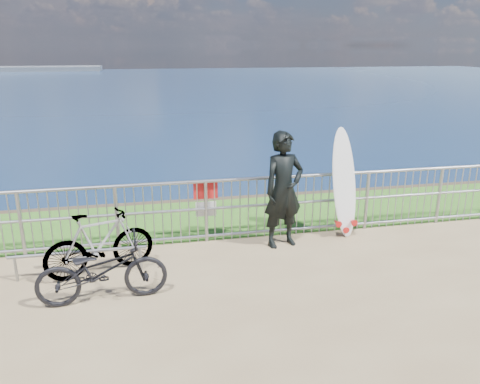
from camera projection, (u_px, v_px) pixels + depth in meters
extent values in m
plane|color=#306E1E|center=(224.00, 217.00, 9.38)|extent=(120.00, 120.00, 0.00)
cube|color=brown|center=(217.00, 298.00, 11.25)|extent=(120.00, 0.30, 5.00)
plane|color=navy|center=(150.00, 89.00, 92.46)|extent=(260.00, 260.00, 0.00)
cylinder|color=#909398|center=(234.00, 180.00, 8.02)|extent=(10.00, 0.06, 0.06)
cylinder|color=#909398|center=(234.00, 207.00, 8.17)|extent=(10.00, 0.05, 0.05)
cylinder|color=#909398|center=(235.00, 234.00, 8.32)|extent=(10.00, 0.05, 0.05)
cylinder|color=#909398|center=(21.00, 225.00, 7.52)|extent=(0.06, 0.06, 1.10)
cylinder|color=#909398|center=(117.00, 218.00, 7.80)|extent=(0.06, 0.06, 1.10)
cylinder|color=#909398|center=(206.00, 212.00, 8.09)|extent=(0.06, 0.06, 1.10)
cylinder|color=#909398|center=(289.00, 206.00, 8.38)|extent=(0.06, 0.06, 1.10)
cylinder|color=#909398|center=(367.00, 201.00, 8.67)|extent=(0.06, 0.06, 1.10)
cylinder|color=#909398|center=(439.00, 196.00, 8.96)|extent=(0.06, 0.06, 1.10)
cube|color=red|center=(206.00, 190.00, 8.04)|extent=(0.42, 0.02, 0.30)
cube|color=white|center=(206.00, 190.00, 8.03)|extent=(0.38, 0.01, 0.08)
cube|color=white|center=(206.00, 209.00, 8.14)|extent=(0.36, 0.02, 0.26)
imported|color=black|center=(284.00, 190.00, 7.82)|extent=(0.82, 0.64, 1.98)
ellipsoid|color=white|center=(344.00, 182.00, 8.30)|extent=(0.62, 0.58, 1.96)
cone|color=red|center=(337.00, 222.00, 8.37)|extent=(0.12, 0.21, 0.12)
cone|color=red|center=(352.00, 221.00, 8.42)|extent=(0.12, 0.21, 0.12)
cone|color=red|center=(344.00, 228.00, 8.43)|extent=(0.12, 0.21, 0.12)
imported|color=black|center=(102.00, 270.00, 6.21)|extent=(1.75, 0.71, 0.90)
imported|color=black|center=(99.00, 243.00, 6.96)|extent=(1.70, 0.95, 0.98)
cylinder|color=#909398|center=(78.00, 252.00, 6.91)|extent=(1.98, 0.05, 0.05)
cylinder|color=#909398|center=(16.00, 269.00, 6.79)|extent=(0.04, 0.04, 0.38)
cylinder|color=#909398|center=(140.00, 259.00, 7.14)|extent=(0.04, 0.04, 0.38)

